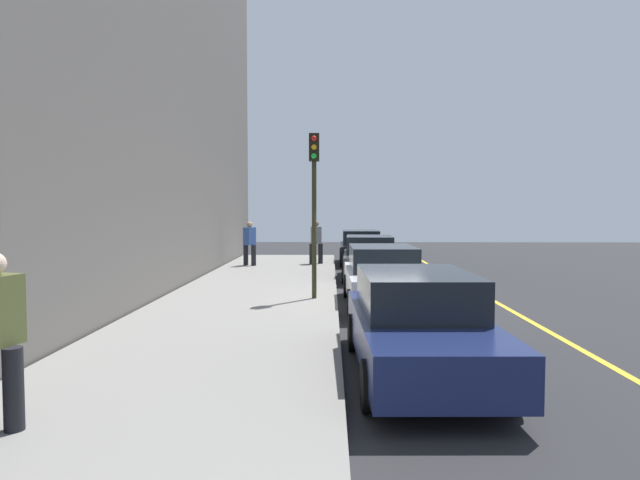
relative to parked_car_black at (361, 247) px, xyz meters
name	(u,v)px	position (x,y,z in m)	size (l,w,h in m)	color
ground_plane	(376,304)	(10.85, -0.18, -0.76)	(56.00, 56.00, 0.00)	#28282B
sidewalk	(249,301)	(10.85, -3.48, -0.68)	(28.00, 4.60, 0.15)	gray
building_facade	(138,10)	(10.85, -6.23, 6.74)	(32.00, 0.80, 15.00)	#66605B
lane_stripe_centre	(500,305)	(10.85, 3.02, -0.75)	(28.00, 0.14, 0.01)	gold
parked_car_black	(361,247)	(0.00, 0.00, 0.00)	(4.46, 1.95, 1.51)	black
parked_car_charcoal	(369,257)	(5.47, 0.01, 0.00)	(4.40, 2.02, 1.51)	black
parked_car_white	(383,276)	(11.08, -0.03, 0.00)	(4.63, 1.92, 1.51)	black
parked_car_navy	(418,324)	(17.03, -0.07, 0.00)	(4.80, 1.98, 1.51)	black
pedestrian_blue_coat	(250,242)	(2.25, -4.69, 0.35)	(0.57, 0.55, 1.80)	black
pedestrian_grey_coat	(316,241)	(1.46, -1.97, 0.36)	(0.57, 0.57, 1.81)	black
traffic_light_pole	(314,187)	(10.82, -1.78, 2.26)	(0.35, 0.26, 4.23)	#2D2D19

